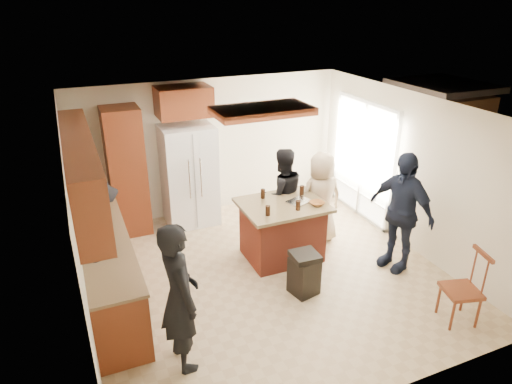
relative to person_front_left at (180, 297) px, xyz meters
name	(u,v)px	position (x,y,z in m)	size (l,w,h in m)	color
room_shell	(427,150)	(5.96, 2.86, -0.02)	(8.00, 5.20, 5.00)	tan
person_front_left	(180,297)	(0.00, 0.00, 0.00)	(0.64, 0.47, 1.76)	black
person_behind_left	(282,196)	(2.25, 2.10, -0.07)	(0.79, 0.49, 1.62)	black
person_behind_right	(321,198)	(2.83, 1.83, -0.11)	(0.76, 0.49, 1.55)	tan
person_side_right	(400,212)	(3.49, 0.67, 0.04)	(1.08, 0.55, 1.84)	black
person_counter	(97,244)	(-0.70, 1.44, 0.04)	(1.19, 0.55, 1.84)	black
left_cabinetry	(99,235)	(-0.66, 1.61, 0.07)	(0.64, 3.00, 2.30)	maroon
back_wall_units	(141,154)	(0.25, 3.41, 0.50)	(1.80, 0.60, 2.45)	maroon
refrigerator	(189,176)	(1.04, 3.33, 0.02)	(0.90, 0.76, 1.80)	white
kitchen_island	(282,230)	(2.01, 1.58, -0.41)	(1.28, 1.03, 0.93)	maroon
island_items	(299,201)	(2.23, 1.48, 0.09)	(0.98, 0.71, 0.15)	silver
trash_bin	(304,273)	(1.87, 0.61, -0.56)	(0.40, 0.40, 0.63)	black
spindle_chair	(463,290)	(3.41, -0.69, -0.43)	(0.51, 0.51, 0.99)	maroon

